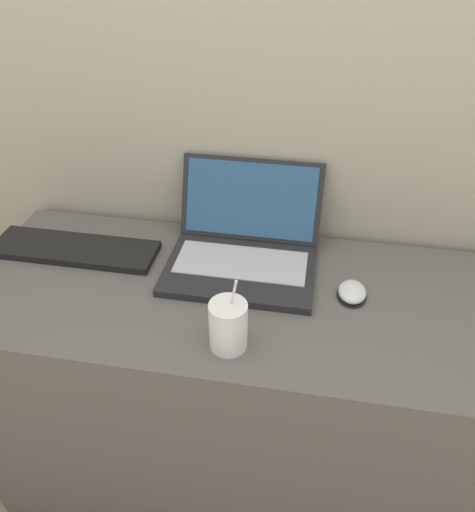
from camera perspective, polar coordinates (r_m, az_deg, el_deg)
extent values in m
cube|color=#BCB299|center=(1.27, 5.84, 22.02)|extent=(7.00, 0.04, 2.50)
cube|color=#5B5651|center=(1.49, 2.56, -15.78)|extent=(1.48, 0.55, 0.77)
cube|color=#232326|center=(1.27, 0.28, -1.65)|extent=(0.38, 0.26, 0.02)
cube|color=#B7B7BC|center=(1.28, 0.43, -0.73)|extent=(0.33, 0.14, 0.00)
cube|color=#232326|center=(1.35, 1.55, 6.47)|extent=(0.38, 0.09, 0.21)
cube|color=#2D567F|center=(1.34, 1.51, 6.44)|extent=(0.35, 0.08, 0.18)
cylinder|color=white|center=(1.05, -1.06, -7.96)|extent=(0.08, 0.08, 0.11)
cylinder|color=black|center=(1.01, -1.10, -5.81)|extent=(0.07, 0.07, 0.01)
cylinder|color=white|center=(1.02, -0.71, -5.56)|extent=(0.03, 0.02, 0.14)
ellipsoid|color=black|center=(1.23, 12.89, -4.46)|extent=(0.07, 0.09, 0.01)
ellipsoid|color=silver|center=(1.23, 12.97, -4.00)|extent=(0.07, 0.08, 0.03)
cube|color=black|center=(1.41, -18.12, 0.74)|extent=(0.45, 0.13, 0.02)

